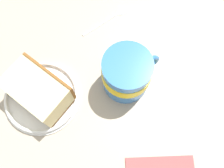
% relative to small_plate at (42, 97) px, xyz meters
% --- Properties ---
extents(ground_plane, '(1.24, 1.24, 0.03)m').
position_rel_small_plate_xyz_m(ground_plane, '(0.06, 0.03, -0.02)').
color(ground_plane, tan).
extents(small_plate, '(0.15, 0.15, 0.01)m').
position_rel_small_plate_xyz_m(small_plate, '(0.00, 0.00, 0.00)').
color(small_plate, white).
rests_on(small_plate, ground_plane).
extents(cake_slice, '(0.14, 0.12, 0.06)m').
position_rel_small_plate_xyz_m(cake_slice, '(0.00, 0.00, 0.03)').
color(cake_slice, brown).
rests_on(cake_slice, small_plate).
extents(tea_mug, '(0.10, 0.09, 0.09)m').
position_rel_small_plate_xyz_m(tea_mug, '(0.16, 0.06, 0.04)').
color(tea_mug, '#3372BF').
rests_on(tea_mug, ground_plane).
extents(teaspoon, '(0.09, 0.10, 0.01)m').
position_rel_small_plate_xyz_m(teaspoon, '(0.11, 0.22, -0.00)').
color(teaspoon, silver).
rests_on(teaspoon, ground_plane).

